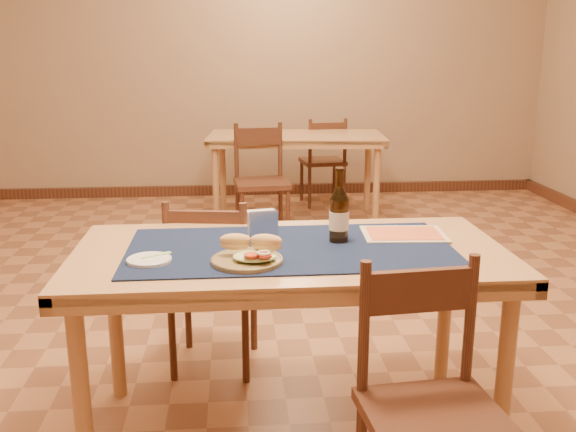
{
  "coord_description": "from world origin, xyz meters",
  "views": [
    {
      "loc": [
        -0.21,
        -3.06,
        1.47
      ],
      "look_at": [
        0.0,
        -0.7,
        0.85
      ],
      "focal_mm": 40.0,
      "sensor_mm": 36.0,
      "label": 1
    }
  ],
  "objects": [
    {
      "name": "placemat",
      "position": [
        0.0,
        -0.8,
        0.75
      ],
      "size": [
        1.2,
        0.6,
        0.01
      ],
      "primitive_type": "cube",
      "color": "#111E3E",
      "rests_on": "main_table"
    },
    {
      "name": "chair_back_near",
      "position": [
        0.02,
        1.92,
        0.47
      ],
      "size": [
        0.45,
        0.45,
        0.9
      ],
      "color": "#4B281A",
      "rests_on": "ground"
    },
    {
      "name": "back_table",
      "position": [
        0.34,
        2.46,
        0.67
      ],
      "size": [
        1.56,
        0.87,
        0.75
      ],
      "color": "#A7734E",
      "rests_on": "ground"
    },
    {
      "name": "napkin_holder",
      "position": [
        -0.1,
        -0.66,
        0.81
      ],
      "size": [
        0.13,
        0.07,
        0.11
      ],
      "color": "silver",
      "rests_on": "placemat"
    },
    {
      "name": "baseboard",
      "position": [
        0.0,
        0.0,
        0.05
      ],
      "size": [
        6.0,
        7.0,
        0.1
      ],
      "color": "#4B281A",
      "rests_on": "ground"
    },
    {
      "name": "side_plate",
      "position": [
        -0.5,
        -0.92,
        0.76
      ],
      "size": [
        0.15,
        0.15,
        0.01
      ],
      "color": "silver",
      "rests_on": "placemat"
    },
    {
      "name": "beer_bottle",
      "position": [
        0.19,
        -0.74,
        0.86
      ],
      "size": [
        0.08,
        0.08,
        0.28
      ],
      "color": "#3F240B",
      "rests_on": "placemat"
    },
    {
      "name": "chair_back_far",
      "position": [
        0.66,
        2.95,
        0.44
      ],
      "size": [
        0.43,
        0.43,
        0.85
      ],
      "color": "#4B281A",
      "rests_on": "ground"
    },
    {
      "name": "fork",
      "position": [
        -0.47,
        -0.88,
        0.77
      ],
      "size": [
        0.1,
        0.07,
        0.0
      ],
      "color": "#89E57D",
      "rests_on": "side_plate"
    },
    {
      "name": "chair_main_near",
      "position": [
        0.36,
        -1.43,
        0.45
      ],
      "size": [
        0.43,
        0.43,
        0.87
      ],
      "color": "#4B281A",
      "rests_on": "ground"
    },
    {
      "name": "room",
      "position": [
        0.0,
        0.0,
        1.4
      ],
      "size": [
        6.04,
        7.04,
        2.84
      ],
      "color": "#9C6744",
      "rests_on": "ground"
    },
    {
      "name": "menu_card",
      "position": [
        0.46,
        -0.67,
        0.76
      ],
      "size": [
        0.34,
        0.26,
        0.01
      ],
      "color": "beige",
      "rests_on": "placemat"
    },
    {
      "name": "sandwich_plate",
      "position": [
        -0.16,
        -0.96,
        0.78
      ],
      "size": [
        0.25,
        0.25,
        0.1
      ],
      "color": "olive",
      "rests_on": "placemat"
    },
    {
      "name": "chair_main_far",
      "position": [
        -0.31,
        -0.27,
        0.44
      ],
      "size": [
        0.44,
        0.44,
        0.84
      ],
      "color": "#4B281A",
      "rests_on": "ground"
    },
    {
      "name": "main_table",
      "position": [
        0.0,
        -0.8,
        0.67
      ],
      "size": [
        1.6,
        0.8,
        0.75
      ],
      "color": "#A7734E",
      "rests_on": "ground"
    }
  ]
}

